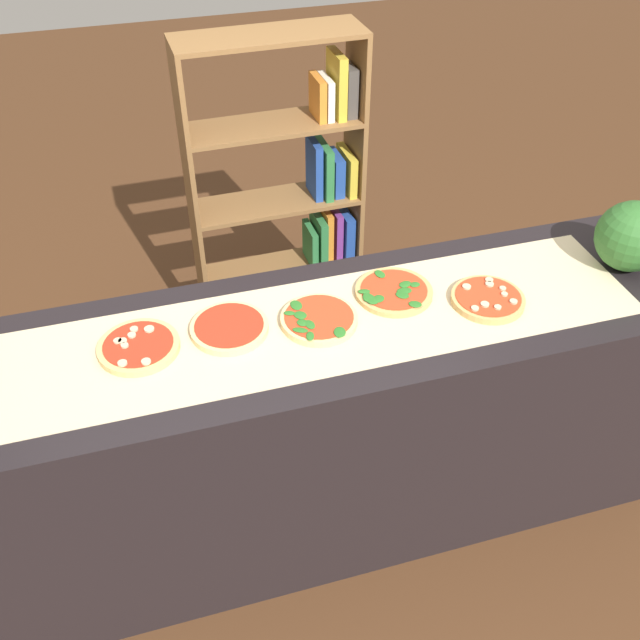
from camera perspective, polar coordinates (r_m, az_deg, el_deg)
The scene contains 10 objects.
ground_plane at distance 2.82m, azimuth -0.00°, elevation -14.62°, with size 12.00×12.00×0.00m, color #4C2D19.
counter at distance 2.47m, azimuth -0.00°, elevation -8.49°, with size 2.41×0.62×0.91m, color black.
parchment_paper at distance 2.15m, azimuth -0.00°, elevation -0.39°, with size 1.97×0.44×0.00m, color beige.
pizza_mushroom_0 at distance 2.12m, azimuth -14.20°, elevation -2.05°, with size 0.23×0.23×0.03m.
pizza_plain_1 at distance 2.13m, azimuth -7.21°, elevation -0.61°, with size 0.23×0.23×0.02m.
pizza_spinach_2 at distance 2.15m, azimuth -0.11°, elevation 0.05°, with size 0.23×0.23×0.03m.
pizza_spinach_3 at distance 2.27m, azimuth 5.85°, elevation 2.26°, with size 0.24×0.24×0.02m.
pizza_mushroom_4 at distance 2.28m, azimuth 13.17°, elevation 1.64°, with size 0.23×0.23×0.03m.
watermelon at distance 2.53m, azimuth 23.49°, elevation 6.11°, with size 0.23×0.23×0.23m, color #2D6628.
bookshelf at distance 3.17m, azimuth -1.70°, elevation 9.17°, with size 0.74×0.26×1.42m.
Camera 1 is at (-0.46, -1.57, 2.30)m, focal length 40.34 mm.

